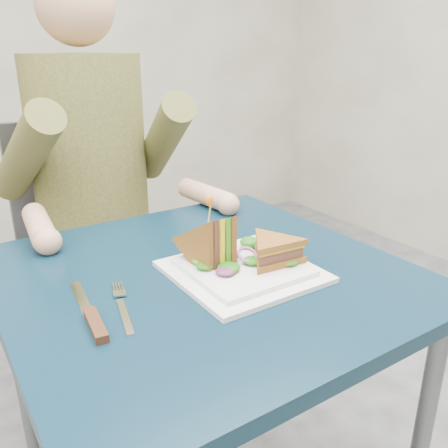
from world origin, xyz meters
TOP-DOWN VIEW (x-y plane):
  - table at (0.00, 0.00)m, footprint 0.75×0.75m
  - chair at (0.00, 0.75)m, footprint 0.42×0.40m
  - diner at (-0.00, 0.63)m, footprint 0.54×0.59m
  - plate at (0.06, -0.05)m, footprint 0.26×0.26m
  - sandwich_flat at (0.11, -0.08)m, footprint 0.14×0.14m
  - sandwich_upright at (0.01, -0.01)m, footprint 0.09×0.15m
  - fork at (-0.19, -0.05)m, footprint 0.06×0.18m
  - knife at (-0.25, -0.06)m, footprint 0.04×0.22m
  - toothpick at (0.01, -0.01)m, footprint 0.01×0.01m
  - toothpick_frill at (0.01, -0.01)m, footprint 0.01×0.01m
  - lettuce_spill at (0.06, -0.04)m, footprint 0.15×0.13m
  - onion_ring at (0.07, -0.05)m, footprint 0.04×0.04m

SIDE VIEW (x-z plane):
  - chair at x=0.00m, z-range 0.08..1.01m
  - table at x=0.00m, z-range 0.29..1.02m
  - fork at x=-0.19m, z-range 0.73..0.74m
  - knife at x=-0.25m, z-range 0.73..0.74m
  - plate at x=0.06m, z-range 0.73..0.75m
  - lettuce_spill at x=0.06m, z-range 0.75..0.77m
  - onion_ring at x=0.07m, z-range 0.75..0.78m
  - sandwich_flat at x=0.11m, z-range 0.75..0.80m
  - sandwich_upright at x=0.01m, z-range 0.71..0.86m
  - toothpick at x=0.01m, z-range 0.82..0.88m
  - toothpick_frill at x=0.01m, z-range 0.87..0.89m
  - diner at x=0.00m, z-range 0.54..1.29m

